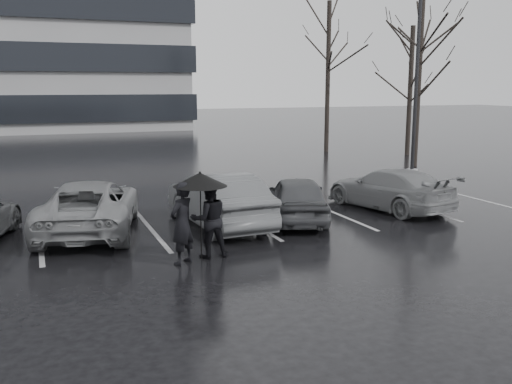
{
  "coord_description": "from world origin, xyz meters",
  "views": [
    {
      "loc": [
        -5.01,
        -12.49,
        3.81
      ],
      "look_at": [
        0.28,
        1.0,
        1.1
      ],
      "focal_mm": 40.0,
      "sensor_mm": 36.0,
      "label": 1
    }
  ],
  "objects": [
    {
      "name": "car_main",
      "position": [
        1.91,
        1.91,
        0.65
      ],
      "size": [
        2.71,
        4.13,
        1.31
      ],
      "primitive_type": "imported",
      "rotation": [
        0.0,
        0.0,
        2.81
      ],
      "color": "black",
      "rests_on": "ground"
    },
    {
      "name": "car_east",
      "position": [
        5.25,
        2.28,
        0.64
      ],
      "size": [
        2.67,
        4.69,
        1.28
      ],
      "primitive_type": "imported",
      "rotation": [
        0.0,
        0.0,
        3.35
      ],
      "color": "#525355",
      "rests_on": "ground"
    },
    {
      "name": "umbrella",
      "position": [
        -1.7,
        -0.75,
        1.82
      ],
      "size": [
        1.18,
        1.18,
        1.99
      ],
      "color": "black",
      "rests_on": "ground"
    },
    {
      "name": "tree_east",
      "position": [
        12.0,
        10.0,
        4.0
      ],
      "size": [
        0.26,
        0.26,
        8.0
      ],
      "primitive_type": "cylinder",
      "color": "black",
      "rests_on": "ground"
    },
    {
      "name": "tree_north",
      "position": [
        11.0,
        17.0,
        4.25
      ],
      "size": [
        0.26,
        0.26,
        8.5
      ],
      "primitive_type": "cylinder",
      "color": "black",
      "rests_on": "ground"
    },
    {
      "name": "tree_ne",
      "position": [
        14.5,
        14.0,
        3.5
      ],
      "size": [
        0.26,
        0.26,
        7.0
      ],
      "primitive_type": "cylinder",
      "color": "black",
      "rests_on": "ground"
    },
    {
      "name": "car_west_a",
      "position": [
        -0.37,
        2.12,
        0.74
      ],
      "size": [
        1.88,
        4.58,
        1.48
      ],
      "primitive_type": "imported",
      "rotation": [
        0.0,
        0.0,
        3.21
      ],
      "color": "#303032",
      "rests_on": "ground"
    },
    {
      "name": "car_west_b",
      "position": [
        -3.74,
        2.75,
        0.69
      ],
      "size": [
        3.34,
        5.34,
        1.38
      ],
      "primitive_type": "imported",
      "rotation": [
        0.0,
        0.0,
        2.91
      ],
      "color": "#525355",
      "rests_on": "ground"
    },
    {
      "name": "pedestrian_left",
      "position": [
        -2.15,
        -0.83,
        0.9
      ],
      "size": [
        0.78,
        0.74,
        1.8
      ],
      "primitive_type": "imported",
      "rotation": [
        0.0,
        0.0,
        3.79
      ],
      "color": "black",
      "rests_on": "ground"
    },
    {
      "name": "ground",
      "position": [
        0.0,
        0.0,
        0.0
      ],
      "size": [
        160.0,
        160.0,
        0.0
      ],
      "primitive_type": "plane",
      "color": "black",
      "rests_on": "ground"
    },
    {
      "name": "lamp_post",
      "position": [
        10.46,
        8.11,
        4.11
      ],
      "size": [
        0.49,
        0.49,
        8.97
      ],
      "rotation": [
        0.0,
        0.0,
        -0.34
      ],
      "color": "gray",
      "rests_on": "ground"
    },
    {
      "name": "stall_stripes",
      "position": [
        -0.8,
        2.5,
        0.0
      ],
      "size": [
        19.72,
        5.0,
        0.0
      ],
      "color": "#9B9C9E",
      "rests_on": "ground"
    },
    {
      "name": "pedestrian_right",
      "position": [
        -1.46,
        -0.56,
        0.87
      ],
      "size": [
        0.87,
        0.69,
        1.74
      ],
      "primitive_type": "imported",
      "rotation": [
        0.0,
        0.0,
        3.11
      ],
      "color": "black",
      "rests_on": "ground"
    }
  ]
}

